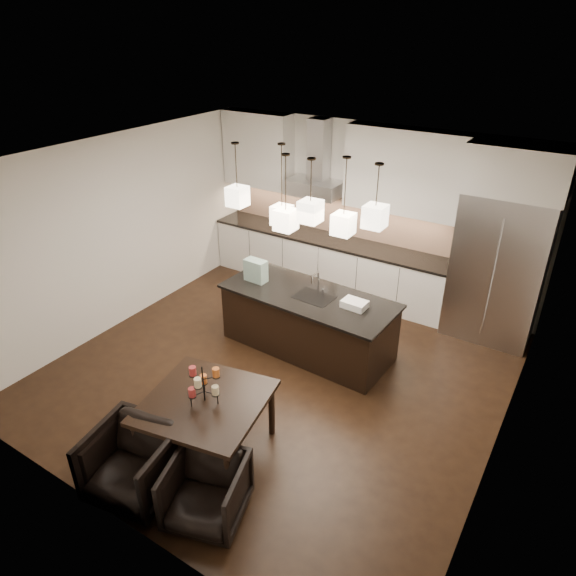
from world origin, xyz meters
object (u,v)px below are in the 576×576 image
Objects in this scene: dining_table at (207,427)px; armchair_right at (206,491)px; armchair_left at (133,463)px; island_body at (308,323)px; refrigerator at (498,269)px.

dining_table is 0.82m from armchair_right.
armchair_left is (-0.27, -0.78, 0.01)m from dining_table.
armchair_left is at bearing 173.61° from armchair_right.
island_body is 3.30× the size of armchair_right.
dining_table is (0.11, -2.29, -0.05)m from island_body.
island_body reaches higher than armchair_left.
island_body reaches higher than dining_table.
dining_table is (-1.95, -4.02, -0.72)m from refrigerator.
refrigerator is 3.04× the size of armchair_right.
armchair_right is (0.79, 0.15, -0.05)m from armchair_left.
island_body reaches higher than armchair_right.
refrigerator is at bearing 53.59° from dining_table.
island_body is 3.07m from armchair_left.
armchair_right is at bearing -75.04° from island_body.
armchair_right is (-1.43, -4.65, -0.75)m from refrigerator.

